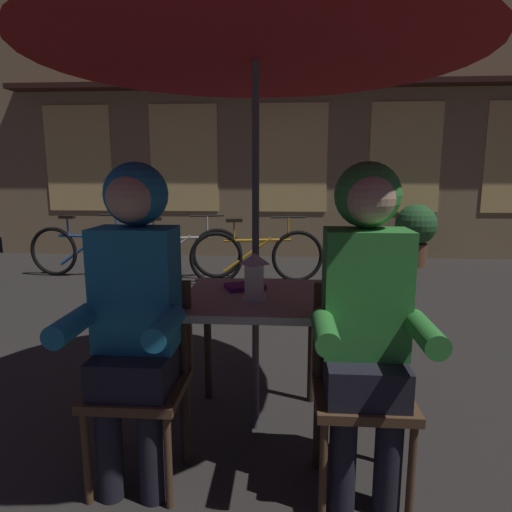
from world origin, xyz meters
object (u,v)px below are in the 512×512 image
(chair_right, at_px, (360,376))
(chair_left, at_px, (143,369))
(bicycle_third, at_px, (257,256))
(bicycle_nearest, at_px, (90,251))
(patio_umbrella, at_px, (256,16))
(book, at_px, (245,286))
(person_right_hooded, at_px, (366,300))
(bicycle_second, at_px, (177,253))
(person_left_hooded, at_px, (135,295))
(lantern, at_px, (255,275))
(potted_plant, at_px, (416,230))
(cafe_table, at_px, (256,314))

(chair_right, bearing_deg, chair_left, 180.00)
(bicycle_third, bearing_deg, chair_right, -79.13)
(bicycle_nearest, bearing_deg, chair_left, -62.67)
(patio_umbrella, height_order, book, patio_umbrella)
(person_right_hooded, bearing_deg, bicycle_second, 114.57)
(chair_right, xyz_separation_m, bicycle_second, (-1.73, 3.73, -0.14))
(chair_left, xyz_separation_m, bicycle_second, (-0.77, 3.73, -0.14))
(bicycle_third, relative_size, book, 8.30)
(person_right_hooded, bearing_deg, person_left_hooded, 180.00)
(patio_umbrella, relative_size, chair_left, 2.66)
(lantern, distance_m, bicycle_second, 3.69)
(patio_umbrella, xyz_separation_m, bicycle_second, (-1.25, 3.36, -1.71))
(person_left_hooded, bearing_deg, person_right_hooded, 0.00)
(person_left_hooded, height_order, book, person_left_hooded)
(lantern, distance_m, bicycle_third, 3.36)
(person_left_hooded, bearing_deg, chair_right, 3.39)
(patio_umbrella, distance_m, bicycle_third, 3.67)
(bicycle_nearest, bearing_deg, lantern, -55.17)
(bicycle_nearest, height_order, book, bicycle_nearest)
(person_right_hooded, xyz_separation_m, potted_plant, (1.57, 4.90, -0.30))
(bicycle_second, bearing_deg, lantern, -69.99)
(person_left_hooded, relative_size, bicycle_nearest, 0.83)
(patio_umbrella, relative_size, bicycle_third, 1.39)
(person_left_hooded, xyz_separation_m, bicycle_second, (-0.77, 3.79, -0.50))
(bicycle_second, distance_m, bicycle_third, 1.05)
(chair_left, xyz_separation_m, person_right_hooded, (0.96, -0.06, 0.36))
(person_left_hooded, distance_m, book, 0.70)
(book, bearing_deg, bicycle_second, 86.45)
(potted_plant, bearing_deg, bicycle_third, -151.39)
(person_left_hooded, height_order, bicycle_third, person_left_hooded)
(lantern, bearing_deg, bicycle_nearest, 124.83)
(lantern, bearing_deg, chair_left, -148.65)
(patio_umbrella, height_order, bicycle_second, patio_umbrella)
(cafe_table, bearing_deg, bicycle_nearest, 125.41)
(bicycle_third, bearing_deg, person_left_hooded, -94.18)
(lantern, height_order, person_left_hooded, person_left_hooded)
(bicycle_second, xyz_separation_m, book, (1.18, -3.24, 0.41))
(lantern, relative_size, potted_plant, 0.25)
(chair_left, distance_m, book, 0.70)
(chair_right, distance_m, book, 0.78)
(cafe_table, distance_m, person_right_hooded, 0.67)
(chair_right, distance_m, potted_plant, 5.09)
(patio_umbrella, xyz_separation_m, lantern, (0.00, -0.08, -1.20))
(lantern, height_order, book, lantern)
(chair_right, bearing_deg, bicycle_third, 100.87)
(patio_umbrella, relative_size, bicycle_nearest, 1.37)
(chair_right, height_order, potted_plant, potted_plant)
(patio_umbrella, bearing_deg, book, 117.96)
(bicycle_nearest, distance_m, potted_plant, 4.62)
(chair_left, xyz_separation_m, bicycle_third, (0.27, 3.61, -0.14))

